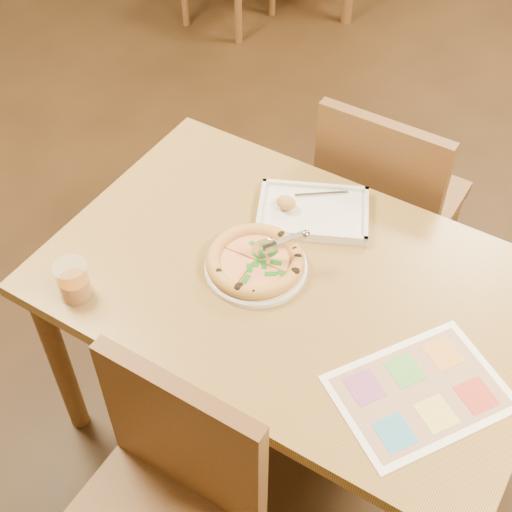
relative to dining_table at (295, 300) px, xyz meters
The scene contains 10 objects.
room 0.72m from the dining_table, ahead, with size 7.00×7.00×7.00m.
dining_table is the anchor object (origin of this frame).
chair_near 0.61m from the dining_table, 90.00° to the right, with size 0.42×0.42×0.47m.
chair_far 0.61m from the dining_table, 90.00° to the left, with size 0.42×0.42×0.47m.
plate 0.14m from the dining_table, 168.58° to the right, with size 0.27×0.27×0.01m, color white.
pizza 0.16m from the dining_table, 169.85° to the right, with size 0.26×0.26×0.04m.
pizza_cutter 0.18m from the dining_table, 163.50° to the left, with size 0.12×0.10×0.08m.
appetizer_tray 0.27m from the dining_table, 109.83° to the left, with size 0.37×0.32×0.06m.
glass_tumbler 0.58m from the dining_table, 143.36° to the right, with size 0.09×0.09×0.11m.
menu 0.44m from the dining_table, 19.80° to the right, with size 0.27×0.38×0.01m, color white.
Camera 1 is at (0.55, -1.09, 2.13)m, focal length 50.00 mm.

